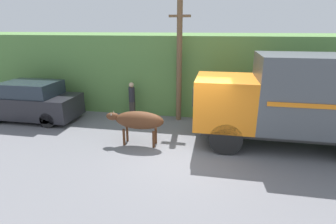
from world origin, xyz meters
TOP-DOWN VIEW (x-y plane):
  - ground_plane at (0.00, 0.00)m, footprint 60.00×60.00m
  - hillside_embankment at (0.00, 6.95)m, footprint 32.00×6.38m
  - building_backdrop at (-5.41, 5.31)m, footprint 6.24×2.70m
  - cargo_truck at (3.65, 1.25)m, footprint 6.74×2.29m
  - brown_cow at (-1.89, 0.49)m, footprint 2.12×0.64m
  - parked_suv at (-7.45, 2.16)m, footprint 4.27×1.83m
  - pedestrian_on_hill at (-3.03, 3.27)m, footprint 0.33×0.33m
  - utility_pole at (-0.86, 3.40)m, footprint 0.90×0.24m

SIDE VIEW (x-z plane):
  - ground_plane at x=0.00m, z-range 0.00..0.00m
  - parked_suv at x=-7.45m, z-range -0.04..1.72m
  - brown_cow at x=-1.89m, z-range 0.29..1.54m
  - pedestrian_on_hill at x=-3.03m, z-range 0.11..1.79m
  - building_backdrop at x=-5.41m, z-range 0.01..2.60m
  - cargo_truck at x=3.65m, z-range 0.16..3.41m
  - hillside_embankment at x=0.00m, z-range 0.00..3.71m
  - utility_pole at x=-0.86m, z-range 0.11..5.23m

